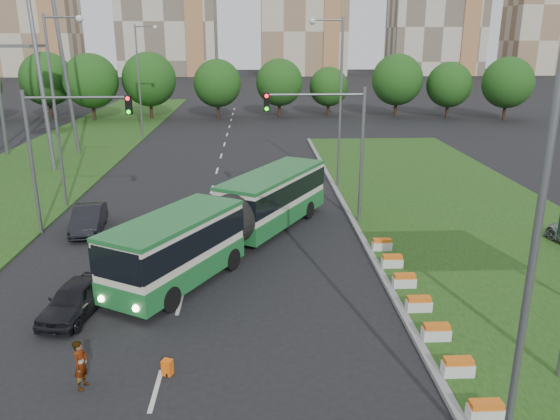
{
  "coord_description": "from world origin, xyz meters",
  "views": [
    {
      "loc": [
        0.24,
        -20.82,
        10.59
      ],
      "look_at": [
        1.4,
        4.51,
        2.6
      ],
      "focal_mm": 35.0,
      "sensor_mm": 36.0,
      "label": 1
    }
  ],
  "objects_px": {
    "pedestrian": "(81,365)",
    "shopping_trolley": "(167,367)",
    "car_left_far": "(88,219)",
    "articulated_bus": "(228,218)",
    "traffic_mast_median": "(335,135)",
    "traffic_mast_left": "(59,140)",
    "car_left_near": "(75,299)"
  },
  "relations": [
    {
      "from": "pedestrian",
      "to": "shopping_trolley",
      "type": "relative_size",
      "value": 3.05
    },
    {
      "from": "shopping_trolley",
      "to": "car_left_far",
      "type": "bearing_deg",
      "value": 136.04
    },
    {
      "from": "articulated_bus",
      "to": "shopping_trolley",
      "type": "relative_size",
      "value": 31.66
    },
    {
      "from": "traffic_mast_median",
      "to": "pedestrian",
      "type": "xyz_separation_m",
      "value": [
        -10.11,
        -15.71,
        -4.52
      ]
    },
    {
      "from": "traffic_mast_median",
      "to": "car_left_far",
      "type": "height_order",
      "value": "traffic_mast_median"
    },
    {
      "from": "pedestrian",
      "to": "traffic_mast_median",
      "type": "bearing_deg",
      "value": -19.75
    },
    {
      "from": "traffic_mast_left",
      "to": "pedestrian",
      "type": "bearing_deg",
      "value": -71.05
    },
    {
      "from": "traffic_mast_median",
      "to": "car_left_near",
      "type": "height_order",
      "value": "traffic_mast_median"
    },
    {
      "from": "car_left_near",
      "to": "pedestrian",
      "type": "bearing_deg",
      "value": -60.59
    },
    {
      "from": "articulated_bus",
      "to": "shopping_trolley",
      "type": "height_order",
      "value": "articulated_bus"
    },
    {
      "from": "shopping_trolley",
      "to": "traffic_mast_left",
      "type": "bearing_deg",
      "value": 139.67
    },
    {
      "from": "traffic_mast_median",
      "to": "pedestrian",
      "type": "distance_m",
      "value": 19.22
    },
    {
      "from": "pedestrian",
      "to": "car_left_near",
      "type": "bearing_deg",
      "value": 32.2
    },
    {
      "from": "traffic_mast_left",
      "to": "traffic_mast_median",
      "type": "bearing_deg",
      "value": 3.77
    },
    {
      "from": "traffic_mast_left",
      "to": "shopping_trolley",
      "type": "xyz_separation_m",
      "value": [
        7.63,
        -14.15,
        -5.08
      ]
    },
    {
      "from": "car_left_near",
      "to": "shopping_trolley",
      "type": "height_order",
      "value": "car_left_near"
    },
    {
      "from": "car_left_near",
      "to": "shopping_trolley",
      "type": "bearing_deg",
      "value": -34.88
    },
    {
      "from": "traffic_mast_median",
      "to": "car_left_far",
      "type": "distance_m",
      "value": 14.89
    },
    {
      "from": "traffic_mast_median",
      "to": "car_left_near",
      "type": "bearing_deg",
      "value": -137.34
    },
    {
      "from": "car_left_far",
      "to": "traffic_mast_median",
      "type": "bearing_deg",
      "value": -3.92
    },
    {
      "from": "car_left_far",
      "to": "traffic_mast_left",
      "type": "bearing_deg",
      "value": -174.32
    },
    {
      "from": "car_left_near",
      "to": "articulated_bus",
      "type": "bearing_deg",
      "value": 60.51
    },
    {
      "from": "shopping_trolley",
      "to": "pedestrian",
      "type": "bearing_deg",
      "value": -146.3
    },
    {
      "from": "pedestrian",
      "to": "shopping_trolley",
      "type": "xyz_separation_m",
      "value": [
        2.58,
        0.57,
        -0.56
      ]
    },
    {
      "from": "car_left_far",
      "to": "shopping_trolley",
      "type": "relative_size",
      "value": 8.25
    },
    {
      "from": "traffic_mast_left",
      "to": "articulated_bus",
      "type": "xyz_separation_m",
      "value": [
        9.14,
        -2.92,
        -3.62
      ]
    },
    {
      "from": "pedestrian",
      "to": "traffic_mast_left",
      "type": "bearing_deg",
      "value": 31.95
    },
    {
      "from": "car_left_near",
      "to": "car_left_far",
      "type": "height_order",
      "value": "car_left_far"
    },
    {
      "from": "traffic_mast_left",
      "to": "shopping_trolley",
      "type": "bearing_deg",
      "value": -61.66
    },
    {
      "from": "traffic_mast_median",
      "to": "articulated_bus",
      "type": "distance_m",
      "value": 8.04
    },
    {
      "from": "traffic_mast_median",
      "to": "traffic_mast_left",
      "type": "relative_size",
      "value": 1.0
    },
    {
      "from": "car_left_near",
      "to": "shopping_trolley",
      "type": "distance_m",
      "value": 6.06
    }
  ]
}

